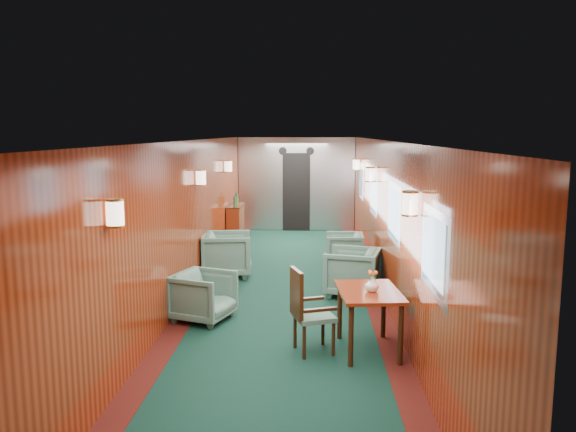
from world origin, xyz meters
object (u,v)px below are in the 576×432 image
object	(u,v)px
armchair_left_far	(227,254)
armchair_right_far	(344,250)
side_chair	(306,308)
armchair_right_near	(352,272)
armchair_left_near	(204,296)
dining_table	(369,300)
credenza	(236,224)

from	to	relation	value
armchair_left_far	armchair_right_far	size ratio (longest dim) A/B	1.21
armchair_left_far	armchair_right_far	bearing A→B (deg)	-76.83
side_chair	armchair_right_near	bearing A→B (deg)	54.81
armchair_left_near	dining_table	bearing A→B (deg)	-95.47
armchair_left_near	armchair_right_near	distance (m)	2.45
armchair_right_far	armchair_left_near	bearing A→B (deg)	-31.48
side_chair	credenza	xyz separation A→B (m)	(-1.67, 6.40, -0.08)
armchair_left_far	armchair_left_near	bearing A→B (deg)	173.71
side_chair	armchair_right_far	distance (m)	4.31
side_chair	dining_table	bearing A→B (deg)	-12.73
armchair_right_near	armchair_right_far	bearing A→B (deg)	-165.80
armchair_left_near	armchair_right_near	world-z (taller)	armchair_right_near
dining_table	credenza	distance (m)	6.76
credenza	side_chair	bearing A→B (deg)	-75.35
side_chair	armchair_right_far	world-z (taller)	side_chair
credenza	armchair_left_far	world-z (taller)	credenza
dining_table	side_chair	xyz separation A→B (m)	(-0.72, -0.08, -0.07)
armchair_left_near	armchair_right_far	distance (m)	3.79
armchair_right_far	armchair_left_far	bearing A→B (deg)	-67.87
side_chair	armchair_right_near	distance (m)	2.46
side_chair	armchair_right_far	bearing A→B (deg)	62.14
dining_table	credenza	xyz separation A→B (m)	(-2.39, 6.32, -0.16)
armchair_right_near	dining_table	bearing A→B (deg)	14.40
dining_table	armchair_left_near	bearing A→B (deg)	149.10
side_chair	armchair_right_near	world-z (taller)	side_chair
armchair_left_near	armchair_left_far	world-z (taller)	armchair_left_far
armchair_left_far	armchair_right_far	world-z (taller)	armchair_left_far
dining_table	side_chair	world-z (taller)	side_chair
armchair_left_near	armchair_left_far	bearing A→B (deg)	20.85
side_chair	armchair_right_near	xyz separation A→B (m)	(0.69, 2.36, -0.17)
dining_table	armchair_left_near	xyz separation A→B (m)	(-2.12, 1.01, -0.28)
credenza	armchair_right_far	bearing A→B (deg)	-42.40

